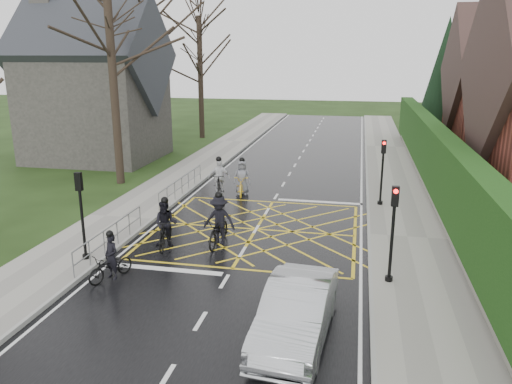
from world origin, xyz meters
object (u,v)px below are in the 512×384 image
(cyclist_front, at_px, (219,182))
(car, at_px, (296,312))
(cyclist_rear, at_px, (111,264))
(cyclist_mid, at_px, (219,225))
(cyclist_back, at_px, (165,228))
(cyclist_lead, at_px, (242,182))

(cyclist_front, relative_size, car, 0.47)
(cyclist_rear, height_order, car, cyclist_rear)
(cyclist_rear, bearing_deg, cyclist_front, 110.73)
(cyclist_mid, xyz_separation_m, car, (3.69, -5.92, -0.01))
(car, bearing_deg, cyclist_front, 118.24)
(cyclist_back, distance_m, cyclist_mid, 1.99)
(cyclist_lead, bearing_deg, cyclist_mid, -94.11)
(car, bearing_deg, cyclist_rear, 164.36)
(cyclist_back, height_order, cyclist_front, cyclist_front)
(cyclist_lead, bearing_deg, cyclist_front, -165.27)
(cyclist_rear, xyz_separation_m, cyclist_back, (0.67, 2.99, 0.20))
(cyclist_mid, distance_m, car, 6.97)
(cyclist_mid, bearing_deg, cyclist_front, 107.73)
(cyclist_front, xyz_separation_m, cyclist_lead, (1.08, 0.50, -0.08))
(car, bearing_deg, cyclist_back, 140.89)
(cyclist_rear, height_order, cyclist_front, cyclist_front)
(cyclist_rear, height_order, cyclist_mid, cyclist_mid)
(cyclist_lead, height_order, car, cyclist_lead)
(cyclist_back, bearing_deg, car, -51.72)
(cyclist_back, relative_size, cyclist_lead, 0.95)
(car, bearing_deg, cyclist_mid, 126.11)
(cyclist_back, xyz_separation_m, cyclist_lead, (1.14, 7.58, -0.06))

